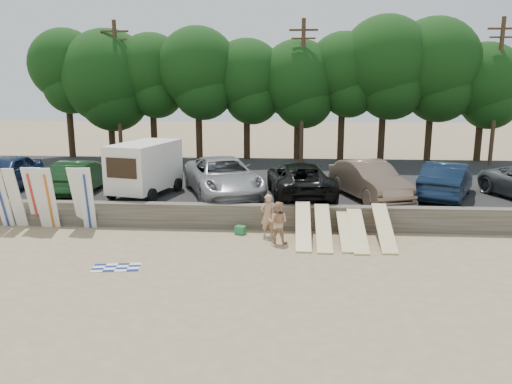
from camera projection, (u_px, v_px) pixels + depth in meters
The scene contains 29 objects.
ground at pixel (252, 253), 17.34m from camera, with size 120.00×120.00×0.00m, color tan.
seawall at pixel (257, 217), 20.16m from camera, with size 44.00×0.50×1.00m, color #6B6356.
parking_lot at pixel (266, 184), 27.50m from camera, with size 44.00×14.50×0.70m, color #282828.
treeline at pixel (270, 71), 33.01m from camera, with size 32.78×6.46×9.40m.
utility_poles at pixel (303, 89), 31.64m from camera, with size 25.80×0.26×9.00m.
box_trailer at pixel (145, 166), 22.82m from camera, with size 2.89×4.18×2.44m.
car_0 at pixel (6, 173), 23.94m from camera, with size 1.98×4.93×1.68m, color #132244.
car_1 at pixel (80, 176), 23.63m from camera, with size 1.62×4.66×1.53m, color black.
car_2 at pixel (223, 177), 23.04m from camera, with size 2.85×6.18×1.72m, color #9C9CA1.
car_3 at pixel (299, 180), 22.68m from camera, with size 2.63×5.71×1.59m, color black.
car_4 at pixel (369, 180), 22.33m from camera, with size 1.77×5.07×1.67m, color #775E4B.
car_5 at pixel (446, 180), 22.39m from camera, with size 1.74×5.00×1.65m, color #0E1C33.
surfboard_upright_0 at pixel (2, 198), 20.09m from camera, with size 0.50×0.06×2.60m, color white.
surfboard_upright_1 at pixel (15, 198), 20.09m from camera, with size 0.50×0.06×2.60m, color white.
surfboard_upright_2 at pixel (33, 197), 20.21m from camera, with size 0.50×0.06×2.60m, color white.
surfboard_upright_3 at pixel (41, 198), 20.00m from camera, with size 0.50×0.06×2.60m, color white.
surfboard_upright_4 at pixel (49, 198), 19.95m from camera, with size 0.50×0.06×2.60m, color white.
surfboard_upright_5 at pixel (78, 198), 20.05m from camera, with size 0.50×0.06×2.60m, color white.
surfboard_upright_6 at pixel (87, 198), 19.92m from camera, with size 0.50×0.06×2.60m, color white.
surfboard_low_0 at pixel (303, 226), 18.57m from camera, with size 0.56×3.00×0.07m, color beige.
surfboard_low_1 at pixel (323, 227), 18.46m from camera, with size 0.56×3.00×0.07m, color beige.
surfboard_low_2 at pixel (346, 229), 18.57m from camera, with size 0.56×3.00×0.07m, color beige.
surfboard_low_3 at pixel (357, 230), 18.38m from camera, with size 0.56×3.00×0.07m, color beige.
surfboard_low_4 at pixel (384, 227), 18.39m from camera, with size 0.56×3.00×0.07m, color beige.
beachgoer_a at pixel (268, 215), 19.12m from camera, with size 0.60×0.40×1.66m, color tan.
beachgoer_b at pixel (278, 222), 18.29m from camera, with size 0.76×0.59×1.57m, color tan.
cooler at pixel (240, 230), 19.50m from camera, with size 0.38×0.30×0.32m, color #217B42.
gear_bag at pixel (303, 235), 19.08m from camera, with size 0.30×0.25×0.22m, color orange.
beach_towel at pixel (116, 268), 15.97m from camera, with size 1.50×1.50×0.00m, color white.
Camera 1 is at (1.29, -16.44, 5.79)m, focal length 35.00 mm.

